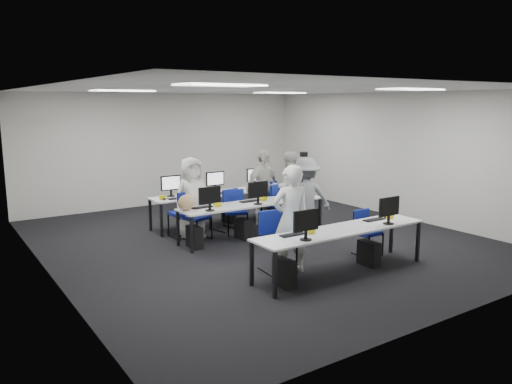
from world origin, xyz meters
TOP-DOWN VIEW (x-y plane):
  - room at (0.00, 0.00)m, footprint 9.00×9.02m
  - ceiling_panels at (0.00, 0.00)m, footprint 5.20×4.60m
  - desk_front at (0.00, -2.40)m, footprint 3.20×0.70m
  - desk_mid at (0.00, 0.20)m, footprint 3.20×0.70m
  - desk_back at (0.00, 1.60)m, footprint 3.20×0.70m
  - equipment_front at (-0.19, -2.42)m, footprint 2.51×0.41m
  - equipment_mid at (-0.19, 0.18)m, footprint 2.91×0.41m
  - equipment_back at (0.19, 1.62)m, footprint 2.91×0.41m
  - chair_0 at (-0.83, -1.76)m, footprint 0.53×0.57m
  - chair_1 at (1.07, -1.96)m, footprint 0.41×0.44m
  - chair_2 at (-1.03, 0.72)m, footprint 0.54×0.57m
  - chair_3 at (-0.13, 0.67)m, footprint 0.59×0.62m
  - chair_4 at (1.02, 0.83)m, footprint 0.54×0.58m
  - chair_5 at (-1.18, 1.03)m, footprint 0.51×0.55m
  - chair_6 at (-0.17, 1.08)m, footprint 0.55×0.58m
  - chair_7 at (0.95, 0.93)m, footprint 0.59×0.62m
  - handbag at (-1.45, 0.31)m, footprint 0.43×0.35m
  - student_0 at (-0.68, -1.93)m, footprint 0.72×0.55m
  - student_1 at (1.34, 0.76)m, footprint 0.96×0.84m
  - student_2 at (-1.04, 0.87)m, footprint 0.84×0.57m
  - student_3 at (0.81, 1.03)m, footprint 1.07×0.62m
  - photographer at (0.89, -0.40)m, footprint 1.22×0.96m
  - dslr_camera at (0.96, -0.23)m, footprint 0.20×0.22m

SIDE VIEW (x-z plane):
  - chair_1 at x=1.07m, z-range -0.15..0.67m
  - chair_2 at x=-1.03m, z-range -0.16..0.72m
  - chair_3 at x=-0.13m, z-range -0.17..0.75m
  - chair_6 at x=-0.17m, z-range -0.17..0.75m
  - chair_7 at x=0.95m, z-range -0.17..0.77m
  - chair_4 at x=1.02m, z-range -0.18..0.79m
  - chair_5 at x=-1.18m, z-range -0.18..0.80m
  - chair_0 at x=-0.83m, z-range -0.18..0.81m
  - equipment_mid at x=-0.19m, z-range -0.24..0.95m
  - equipment_back at x=0.19m, z-range -0.24..0.95m
  - equipment_front at x=-0.19m, z-range -0.24..0.95m
  - desk_front at x=0.00m, z-range 0.32..1.05m
  - desk_mid at x=0.00m, z-range 0.32..1.05m
  - desk_back at x=0.00m, z-range 0.32..1.05m
  - photographer at x=0.89m, z-range 0.00..1.65m
  - student_1 at x=1.34m, z-range 0.00..1.66m
  - student_2 at x=-1.04m, z-range 0.00..1.67m
  - student_3 at x=0.81m, z-range 0.00..1.71m
  - handbag at x=-1.45m, z-range 0.73..1.03m
  - student_0 at x=-0.68m, z-range 0.00..1.78m
  - room at x=0.00m, z-range 0.00..3.00m
  - dslr_camera at x=0.96m, z-range 1.66..1.76m
  - ceiling_panels at x=0.00m, z-range 2.98..2.99m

